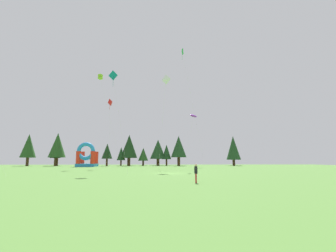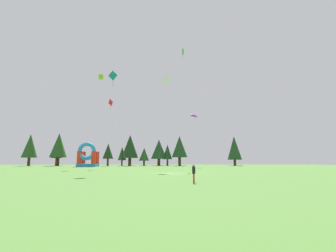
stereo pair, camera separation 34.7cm
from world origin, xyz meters
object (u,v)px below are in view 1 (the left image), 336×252
kite_red_diamond (109,103)px  kite_green_diamond (182,53)px  kite_lime_box (100,77)px  inflatable_blue_arch (87,157)px  person_midfield (196,172)px  kite_white_diamond (166,80)px  kite_purple_parafoil (193,116)px  kite_teal_diamond (114,77)px

kite_red_diamond → kite_green_diamond: bearing=-4.0°
kite_lime_box → inflatable_blue_arch: (-5.17, 9.41, -19.65)m
kite_red_diamond → person_midfield: kite_red_diamond is taller
kite_white_diamond → kite_red_diamond: kite_white_diamond is taller
kite_purple_parafoil → person_midfield: size_ratio=9.10×
kite_purple_parafoil → kite_lime_box: size_ratio=0.62×
kite_white_diamond → inflatable_blue_arch: size_ratio=2.71×
kite_green_diamond → inflatable_blue_arch: (-24.98, 13.68, -24.33)m
kite_white_diamond → person_midfield: kite_white_diamond is taller
kite_red_diamond → inflatable_blue_arch: size_ratio=2.36×
kite_white_diamond → kite_lime_box: (-15.74, 13.13, 5.09)m
kite_green_diamond → person_midfield: (-2.26, -32.99, -25.90)m
kite_teal_diamond → inflatable_blue_arch: size_ratio=2.35×
kite_red_diamond → inflatable_blue_arch: (-8.26, 12.52, -12.32)m
kite_white_diamond → kite_teal_diamond: 11.81m
kite_red_diamond → inflatable_blue_arch: bearing=123.4°
kite_green_diamond → kite_purple_parafoil: bearing=69.0°
person_midfield → inflatable_blue_arch: 51.93m
kite_white_diamond → kite_purple_parafoil: (8.19, 19.58, -3.34)m
kite_purple_parafoil → person_midfield: (-6.38, -43.71, -12.79)m
kite_green_diamond → kite_red_diamond: bearing=176.0°
kite_red_diamond → inflatable_blue_arch: kite_red_diamond is taller
kite_green_diamond → person_midfield: kite_green_diamond is taller
kite_green_diamond → kite_lime_box: 20.81m
kite_teal_diamond → kite_red_diamond: (-4.25, 17.99, 0.02)m
kite_teal_diamond → inflatable_blue_arch: kite_teal_diamond is taller
kite_lime_box → kite_white_diamond: bearing=-39.8°
kite_lime_box → kite_purple_parafoil: bearing=15.1°
kite_teal_diamond → kite_lime_box: bearing=109.2°
person_midfield → inflatable_blue_arch: (-22.72, 46.67, 1.57)m
kite_purple_parafoil → kite_teal_diamond: size_ratio=0.92×
kite_lime_box → inflatable_blue_arch: kite_lime_box is taller
kite_purple_parafoil → kite_red_diamond: bearing=-155.4°
kite_red_diamond → person_midfield: size_ratio=9.93×
kite_white_diamond → kite_lime_box: bearing=140.2°
kite_teal_diamond → person_midfield: bearing=-57.7°
inflatable_blue_arch → kite_green_diamond: bearing=-28.7°
kite_red_diamond → kite_purple_parafoil: bearing=24.6°
kite_purple_parafoil → kite_red_diamond: size_ratio=0.92×
kite_teal_diamond → kite_lime_box: (-7.33, 21.11, 7.34)m
kite_purple_parafoil → person_midfield: 45.99m
inflatable_blue_arch → kite_teal_diamond: bearing=-67.7°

